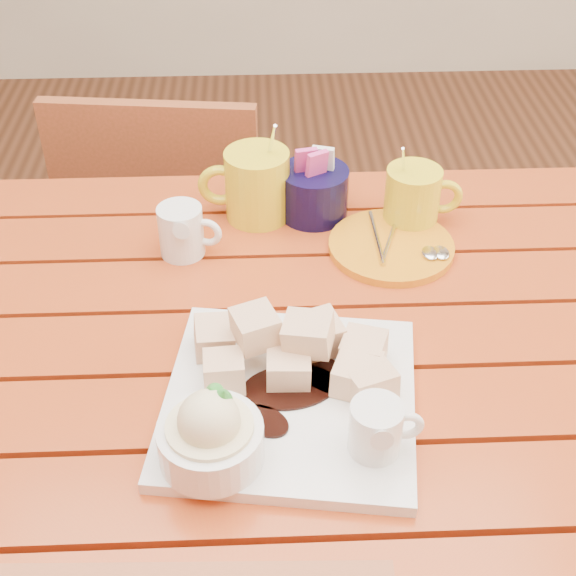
{
  "coord_description": "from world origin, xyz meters",
  "views": [
    {
      "loc": [
        -0.01,
        -0.73,
        1.41
      ],
      "look_at": [
        0.03,
        0.01,
        0.82
      ],
      "focal_mm": 50.0,
      "sensor_mm": 36.0,
      "label": 1
    }
  ],
  "objects_px": {
    "dessert_plate": "(276,398)",
    "orange_saucer": "(392,246)",
    "coffee_mug_right": "(414,196)",
    "chair_far": "(174,241)",
    "coffee_mug_left": "(255,184)",
    "table": "(269,400)"
  },
  "relations": [
    {
      "from": "coffee_mug_right",
      "to": "orange_saucer",
      "type": "height_order",
      "value": "coffee_mug_right"
    },
    {
      "from": "coffee_mug_right",
      "to": "table",
      "type": "bearing_deg",
      "value": -130.74
    },
    {
      "from": "coffee_mug_left",
      "to": "coffee_mug_right",
      "type": "distance_m",
      "value": 0.23
    },
    {
      "from": "coffee_mug_left",
      "to": "coffee_mug_right",
      "type": "xyz_separation_m",
      "value": [
        0.23,
        -0.03,
        -0.01
      ]
    },
    {
      "from": "dessert_plate",
      "to": "chair_far",
      "type": "relative_size",
      "value": 0.39
    },
    {
      "from": "coffee_mug_left",
      "to": "orange_saucer",
      "type": "relative_size",
      "value": 0.89
    },
    {
      "from": "table",
      "to": "orange_saucer",
      "type": "xyz_separation_m",
      "value": [
        0.18,
        0.18,
        0.11
      ]
    },
    {
      "from": "coffee_mug_right",
      "to": "orange_saucer",
      "type": "distance_m",
      "value": 0.09
    },
    {
      "from": "table",
      "to": "coffee_mug_left",
      "type": "distance_m",
      "value": 0.32
    },
    {
      "from": "dessert_plate",
      "to": "chair_far",
      "type": "bearing_deg",
      "value": 103.97
    },
    {
      "from": "dessert_plate",
      "to": "orange_saucer",
      "type": "xyz_separation_m",
      "value": [
        0.17,
        0.31,
        -0.02
      ]
    },
    {
      "from": "coffee_mug_left",
      "to": "chair_far",
      "type": "relative_size",
      "value": 0.19
    },
    {
      "from": "orange_saucer",
      "to": "chair_far",
      "type": "relative_size",
      "value": 0.22
    },
    {
      "from": "dessert_plate",
      "to": "coffee_mug_right",
      "type": "relative_size",
      "value": 2.34
    },
    {
      "from": "table",
      "to": "coffee_mug_right",
      "type": "height_order",
      "value": "coffee_mug_right"
    },
    {
      "from": "table",
      "to": "chair_far",
      "type": "bearing_deg",
      "value": 106.13
    },
    {
      "from": "coffee_mug_right",
      "to": "orange_saucer",
      "type": "xyz_separation_m",
      "value": [
        -0.04,
        -0.07,
        -0.04
      ]
    },
    {
      "from": "coffee_mug_left",
      "to": "orange_saucer",
      "type": "bearing_deg",
      "value": -25.06
    },
    {
      "from": "chair_far",
      "to": "dessert_plate",
      "type": "bearing_deg",
      "value": 110.65
    },
    {
      "from": "table",
      "to": "chair_far",
      "type": "xyz_separation_m",
      "value": [
        -0.18,
        0.64,
        -0.19
      ]
    },
    {
      "from": "coffee_mug_left",
      "to": "chair_far",
      "type": "xyz_separation_m",
      "value": [
        -0.17,
        0.36,
        -0.35
      ]
    },
    {
      "from": "table",
      "to": "coffee_mug_left",
      "type": "relative_size",
      "value": 7.6
    }
  ]
}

